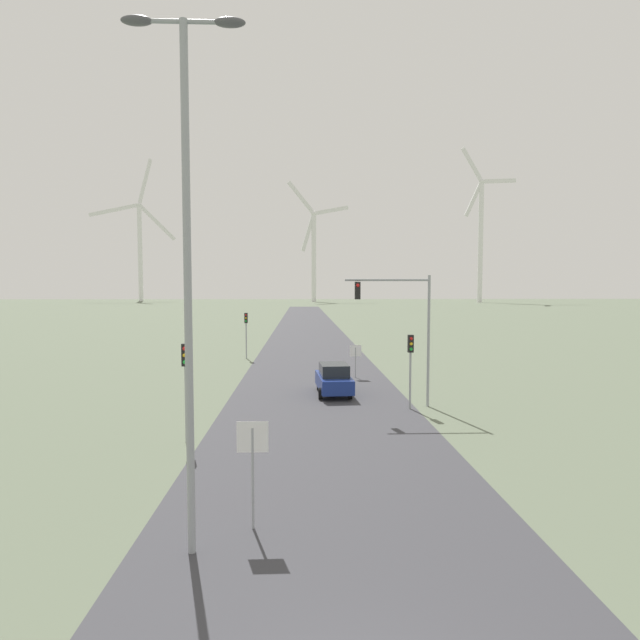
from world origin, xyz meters
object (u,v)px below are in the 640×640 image
at_px(wind_turbine_far_left, 140,241).
at_px(traffic_light_post_near_right, 411,355).
at_px(car_approaching, 334,379).
at_px(wind_turbine_center, 481,231).
at_px(traffic_light_post_near_left, 186,370).
at_px(traffic_light_mast_overhead, 402,315).
at_px(streetlamp, 187,236).
at_px(traffic_light_post_mid_left, 246,325).
at_px(wind_turbine_left, 314,247).
at_px(stop_sign_near, 253,454).
at_px(stop_sign_far, 355,355).

bearing_deg(wind_turbine_far_left, traffic_light_post_near_right, -69.37).
bearing_deg(car_approaching, wind_turbine_center, 67.99).
bearing_deg(traffic_light_post_near_left, traffic_light_mast_overhead, 30.13).
xyz_separation_m(streetlamp, car_approaching, (4.45, 17.33, -6.44)).
relative_size(traffic_light_post_mid_left, traffic_light_mast_overhead, 0.59).
bearing_deg(wind_turbine_left, traffic_light_mast_overhead, -90.19).
distance_m(stop_sign_near, wind_turbine_left, 228.64).
bearing_deg(traffic_light_post_near_left, car_approaching, 53.54).
xyz_separation_m(car_approaching, wind_turbine_center, (80.02, 197.92, 31.78)).
bearing_deg(traffic_light_post_near_right, traffic_light_post_mid_left, 118.81).
bearing_deg(traffic_light_post_mid_left, wind_turbine_far_left, 109.84).
height_order(stop_sign_far, wind_turbine_far_left, wind_turbine_far_left).
height_order(streetlamp, wind_turbine_far_left, wind_turbine_far_left).
height_order(stop_sign_far, traffic_light_post_near_left, traffic_light_post_near_left).
bearing_deg(wind_turbine_left, stop_sign_far, -90.60).
relative_size(streetlamp, stop_sign_far, 5.32).
distance_m(traffic_light_post_mid_left, wind_turbine_center, 204.27).
bearing_deg(stop_sign_far, traffic_light_post_mid_left, 131.23).
xyz_separation_m(stop_sign_near, traffic_light_mast_overhead, (6.45, 13.10, 2.88)).
xyz_separation_m(traffic_light_post_near_right, car_approaching, (-3.69, 3.64, -1.90)).
distance_m(car_approaching, wind_turbine_far_left, 243.94).
bearing_deg(wind_turbine_far_left, streetlamp, -72.15).
bearing_deg(wind_turbine_left, stop_sign_near, -91.80).
relative_size(traffic_light_post_near_left, wind_turbine_far_left, 0.06).
height_order(wind_turbine_far_left, wind_turbine_left, wind_turbine_far_left).
height_order(stop_sign_far, wind_turbine_left, wind_turbine_left).
bearing_deg(stop_sign_far, wind_turbine_far_left, 111.00).
xyz_separation_m(stop_sign_far, traffic_light_post_near_left, (-8.38, -14.35, 1.33)).
xyz_separation_m(traffic_light_post_near_left, traffic_light_post_mid_left, (-0.27, 24.23, 0.05)).
bearing_deg(traffic_light_post_near_right, wind_turbine_left, 89.91).
bearing_deg(traffic_light_mast_overhead, wind_turbine_left, 89.81).
distance_m(streetlamp, wind_turbine_far_left, 258.13).
bearing_deg(wind_turbine_far_left, traffic_light_post_near_left, -72.00).
distance_m(traffic_light_post_mid_left, wind_turbine_left, 197.28).
bearing_deg(traffic_light_mast_overhead, car_approaching, 136.84).
relative_size(traffic_light_post_near_left, traffic_light_mast_overhead, 0.58).
height_order(traffic_light_post_near_left, traffic_light_post_mid_left, traffic_light_post_mid_left).
xyz_separation_m(traffic_light_post_near_left, wind_turbine_left, (10.53, 219.84, 23.27)).
xyz_separation_m(car_approaching, wind_turbine_left, (4.01, 211.03, 25.28)).
relative_size(streetlamp, traffic_light_post_near_right, 3.17).
relative_size(traffic_light_mast_overhead, wind_turbine_center, 0.10).
distance_m(traffic_light_mast_overhead, wind_turbine_far_left, 247.54).
relative_size(traffic_light_post_mid_left, wind_turbine_left, 0.07).
bearing_deg(stop_sign_far, wind_turbine_center, 67.89).
relative_size(traffic_light_mast_overhead, car_approaching, 1.63).
distance_m(streetlamp, traffic_light_post_near_left, 9.82).
distance_m(traffic_light_post_mid_left, traffic_light_mast_overhead, 21.18).
relative_size(stop_sign_far, traffic_light_post_near_right, 0.60).
xyz_separation_m(stop_sign_far, wind_turbine_left, (2.15, 205.49, 24.60)).
bearing_deg(stop_sign_far, wind_turbine_left, 89.40).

